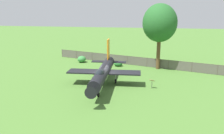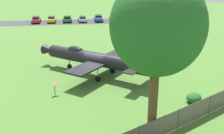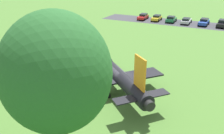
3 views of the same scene
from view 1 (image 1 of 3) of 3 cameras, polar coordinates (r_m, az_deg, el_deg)
The scene contains 7 objects.
ground_plane at distance 29.56m, azimuth -2.10°, elevation -4.63°, with size 200.00×200.00×0.00m, color #47722D.
display_jet at distance 28.72m, azimuth -2.23°, elevation -1.26°, with size 14.47×9.39×5.35m.
shade_tree at distance 37.72m, azimuth 11.58°, elevation 10.42°, with size 5.66×5.38×10.34m.
perimeter_fence at distance 40.31m, azimuth 6.08°, elevation 1.51°, with size 9.55×31.45×1.55m.
shrub_near_fence at distance 42.94m, azimuth -7.40°, elevation 1.91°, with size 1.62×1.50×1.19m.
shrub_by_tree at distance 39.68m, azimuth 1.52°, elevation 0.76°, with size 1.23×1.44×0.81m.
info_plaque at distance 28.78m, azimuth 9.73°, elevation -3.56°, with size 0.60×0.71×1.14m.
Camera 1 is at (27.28, 6.55, 9.31)m, focal length 37.49 mm.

